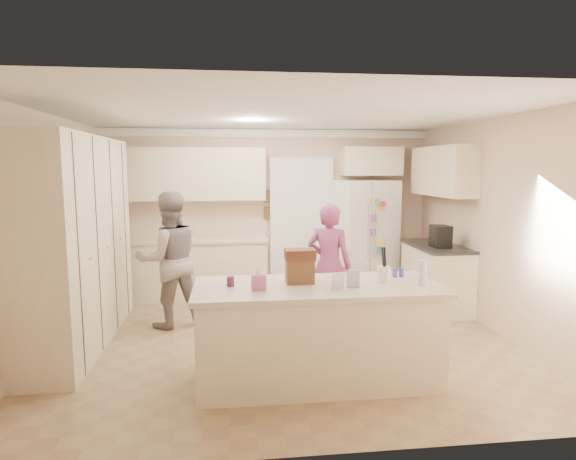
{
  "coord_description": "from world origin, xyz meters",
  "views": [
    {
      "loc": [
        -0.59,
        -5.39,
        2.01
      ],
      "look_at": [
        0.1,
        0.35,
        1.25
      ],
      "focal_mm": 30.0,
      "sensor_mm": 36.0,
      "label": 1
    }
  ],
  "objects": [
    {
      "name": "floor",
      "position": [
        0.0,
        0.0,
        -0.01
      ],
      "size": [
        5.2,
        4.6,
        0.02
      ],
      "primitive_type": "cube",
      "color": "#8B6C4F",
      "rests_on": "ground"
    },
    {
      "name": "ceiling",
      "position": [
        0.0,
        0.0,
        2.61
      ],
      "size": [
        5.2,
        4.6,
        0.02
      ],
      "primitive_type": "cube",
      "color": "white",
      "rests_on": "wall_back"
    },
    {
      "name": "wall_back",
      "position": [
        0.0,
        2.31,
        1.3
      ],
      "size": [
        5.2,
        0.02,
        2.6
      ],
      "primitive_type": "cube",
      "color": "beige",
      "rests_on": "ground"
    },
    {
      "name": "wall_front",
      "position": [
        0.0,
        -2.31,
        1.3
      ],
      "size": [
        5.2,
        0.02,
        2.6
      ],
      "primitive_type": "cube",
      "color": "beige",
      "rests_on": "ground"
    },
    {
      "name": "wall_left",
      "position": [
        -2.61,
        0.0,
        1.3
      ],
      "size": [
        0.02,
        4.6,
        2.6
      ],
      "primitive_type": "cube",
      "color": "beige",
      "rests_on": "ground"
    },
    {
      "name": "wall_right",
      "position": [
        2.61,
        0.0,
        1.3
      ],
      "size": [
        0.02,
        4.6,
        2.6
      ],
      "primitive_type": "cube",
      "color": "beige",
      "rests_on": "ground"
    },
    {
      "name": "crown_back",
      "position": [
        0.0,
        2.26,
        2.53
      ],
      "size": [
        5.2,
        0.08,
        0.12
      ],
      "primitive_type": "cube",
      "color": "white",
      "rests_on": "wall_back"
    },
    {
      "name": "pantry_bank",
      "position": [
        -2.3,
        0.2,
        1.18
      ],
      "size": [
        0.6,
        2.6,
        2.35
      ],
      "primitive_type": "cube",
      "color": "#F1E4BF",
      "rests_on": "floor"
    },
    {
      "name": "back_base_cab",
      "position": [
        -1.15,
        2.0,
        0.44
      ],
      "size": [
        2.2,
        0.6,
        0.88
      ],
      "primitive_type": "cube",
      "color": "#F1E4BF",
      "rests_on": "floor"
    },
    {
      "name": "back_countertop",
      "position": [
        -1.15,
        1.99,
        0.9
      ],
      "size": [
        2.24,
        0.63,
        0.04
      ],
      "primitive_type": "cube",
      "color": "beige",
      "rests_on": "back_base_cab"
    },
    {
      "name": "back_upper_cab",
      "position": [
        -1.15,
        2.12,
        1.9
      ],
      "size": [
        2.2,
        0.35,
        0.8
      ],
      "primitive_type": "cube",
      "color": "#F1E4BF",
      "rests_on": "wall_back"
    },
    {
      "name": "doorway_opening",
      "position": [
        0.55,
        2.28,
        1.05
      ],
      "size": [
        0.9,
        0.06,
        2.1
      ],
      "primitive_type": "cube",
      "color": "black",
      "rests_on": "floor"
    },
    {
      "name": "doorway_casing",
      "position": [
        0.55,
        2.24,
        1.05
      ],
      "size": [
        1.02,
        0.03,
        2.22
      ],
      "primitive_type": "cube",
      "color": "white",
      "rests_on": "floor"
    },
    {
      "name": "wall_frame_upper",
      "position": [
        0.02,
        2.27,
        1.55
      ],
      "size": [
        0.15,
        0.02,
        0.2
      ],
      "primitive_type": "cube",
      "color": "brown",
      "rests_on": "wall_back"
    },
    {
      "name": "wall_frame_lower",
      "position": [
        0.02,
        2.27,
        1.28
      ],
      "size": [
        0.15,
        0.02,
        0.2
      ],
      "primitive_type": "cube",
      "color": "brown",
      "rests_on": "wall_back"
    },
    {
      "name": "refrigerator",
      "position": [
        1.53,
        2.03,
        0.9
      ],
      "size": [
        1.03,
        0.87,
        1.8
      ],
      "primitive_type": "cube",
      "rotation": [
        0.0,
        0.0,
        0.21
      ],
      "color": "white",
      "rests_on": "floor"
    },
    {
      "name": "fridge_seam",
      "position": [
        1.53,
        1.68,
        0.9
      ],
      "size": [
        0.02,
        0.02,
        1.78
      ],
      "primitive_type": "cube",
      "color": "gray",
      "rests_on": "refrigerator"
    },
    {
      "name": "fridge_dispenser",
      "position": [
        1.31,
        1.67,
        1.15
      ],
      "size": [
        0.22,
        0.03,
        0.35
      ],
      "primitive_type": "cube",
      "color": "black",
      "rests_on": "refrigerator"
    },
    {
      "name": "fridge_handle_l",
      "position": [
        1.48,
        1.66,
        1.05
      ],
      "size": [
        0.02,
        0.02,
        0.85
      ],
      "primitive_type": "cylinder",
      "color": "silver",
      "rests_on": "refrigerator"
    },
    {
      "name": "fridge_handle_r",
      "position": [
        1.58,
        1.66,
        1.05
      ],
      "size": [
        0.02,
        0.02,
        0.85
      ],
      "primitive_type": "cylinder",
      "color": "silver",
      "rests_on": "refrigerator"
    },
    {
      "name": "over_fridge_cab",
      "position": [
        1.65,
        2.12,
        2.1
      ],
      "size": [
        0.95,
        0.35,
        0.45
      ],
      "primitive_type": "cube",
      "color": "#F1E4BF",
      "rests_on": "wall_back"
    },
    {
      "name": "right_base_cab",
      "position": [
        2.3,
        1.0,
        0.44
      ],
      "size": [
        0.6,
        1.2,
        0.88
      ],
      "primitive_type": "cube",
      "color": "#F1E4BF",
      "rests_on": "floor"
    },
    {
      "name": "right_countertop",
      "position": [
        2.29,
        1.0,
        0.9
      ],
      "size": [
        0.63,
        1.24,
        0.04
      ],
      "primitive_type": "cube",
      "color": "#2D2B28",
      "rests_on": "right_base_cab"
    },
    {
      "name": "right_upper_cab",
      "position": [
        2.43,
        1.2,
        1.95
      ],
      "size": [
        0.35,
        1.5,
        0.7
      ],
      "primitive_type": "cube",
      "color": "#F1E4BF",
      "rests_on": "wall_right"
    },
    {
      "name": "coffee_maker",
      "position": [
        2.25,
        0.8,
        1.07
      ],
      "size": [
        0.22,
        0.28,
        0.3
      ],
      "primitive_type": "cube",
      "color": "black",
      "rests_on": "right_countertop"
    },
    {
      "name": "island_base",
      "position": [
        0.2,
        -1.1,
        0.44
      ],
      "size": [
        2.2,
        0.9,
        0.88
      ],
      "primitive_type": "cube",
      "color": "#F1E4BF",
      "rests_on": "floor"
    },
    {
      "name": "island_top",
      "position": [
        0.2,
        -1.1,
        0.9
      ],
      "size": [
        2.28,
        0.96,
        0.05
      ],
      "primitive_type": "cube",
      "color": "beige",
      "rests_on": "island_base"
    },
    {
      "name": "utensil_crock",
      "position": [
        0.85,
        -1.05,
        1.0
      ],
      "size": [
        0.13,
        0.13,
        0.15
      ],
      "primitive_type": "cylinder",
      "color": "white",
      "rests_on": "island_top"
    },
    {
      "name": "tissue_box",
      "position": [
        -0.35,
        -1.2,
        1.0
      ],
      "size": [
        0.13,
        0.13,
        0.14
      ],
      "primitive_type": "cube",
      "color": "#CD6795",
      "rests_on": "island_top"
    },
    {
      "name": "tissue_plume",
      "position": [
        -0.35,
        -1.2,
        1.1
      ],
      "size": [
        0.08,
        0.08,
        0.08
      ],
      "primitive_type": "cone",
      "color": "white",
      "rests_on": "tissue_box"
    },
    {
      "name": "dollhouse_body",
      "position": [
        0.05,
        -1.0,
        1.04
      ],
      "size": [
        0.26,
        0.18,
        0.22
      ],
      "primitive_type": "cube",
      "color": "brown",
      "rests_on": "island_top"
    },
    {
      "name": "dollhouse_roof",
      "position": [
        0.05,
        -1.0,
        1.2
      ],
      "size": [
        0.28,
        0.2,
        0.1
      ],
      "primitive_type": "cube",
      "color": "#592D1E",
      "rests_on": "dollhouse_body"
    },
    {
      "name": "jam_jar",
      "position": [
        -0.6,
        -1.05,
        0.97
      ],
      "size": [
        0.07,
        0.07,
        0.09
      ],
      "primitive_type": "cylinder",
      "color": "#59263F",
      "rests_on": "island_top"
    },
    {
      "name": "greeting_card_a",
      "position": [
        0.35,
        -1.3,
        1.01
      ],
      "size": [
        0.12,
        0.06,
        0.16
      ],
      "primitive_type": "cube",
      "rotation": [
        0.15,
        0.0,
        0.2
      ],
      "color": "white",
      "rests_on": "island_top"
    },
    {
      "name": "greeting_card_b",
      "position": [
        0.5,
        -1.25,
        1.01
      ],
      "size": [
        0.12,
        0.05,
        0.16
      ],
      "primitive_type": "cube",
      "rotation": [
        0.15,
        0.0,
        -0.1
      ],
      "color": "silver",
      "rests_on": "island_top"
    },
    {
      "name": "water_bottle",
      "position": [
        1.15,
        -1.25,
        1.04
      ],
      "size": [
        0.07,
        0.07,
        0.24
      ],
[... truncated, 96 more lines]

